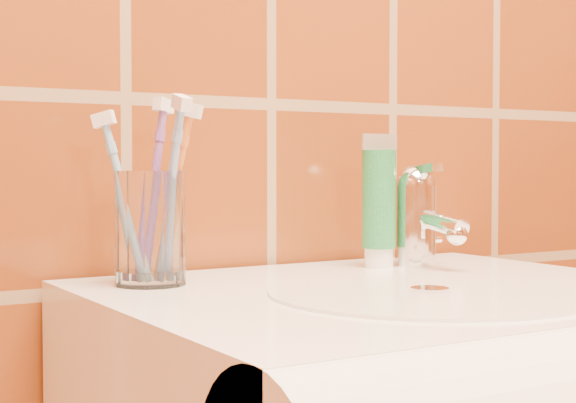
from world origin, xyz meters
TOP-DOWN VIEW (x-y plane):
  - glass_tumbler at (-0.20, 1.10)m, footprint 0.09×0.09m
  - toothpaste_tube at (0.09, 1.10)m, footprint 0.04×0.04m
  - faucet at (0.14, 1.09)m, footprint 0.05×0.11m
  - toothbrush_0 at (-0.18, 1.09)m, footprint 0.10×0.11m
  - toothbrush_1 at (-0.19, 1.08)m, footprint 0.04×0.12m
  - toothbrush_2 at (-0.19, 1.12)m, footprint 0.09×0.08m
  - toothbrush_3 at (-0.22, 1.11)m, footprint 0.11×0.11m

SIDE VIEW (x-z plane):
  - glass_tumbler at x=-0.20m, z-range 0.85..0.96m
  - faucet at x=0.14m, z-range 0.85..0.97m
  - toothpaste_tube at x=0.09m, z-range 0.85..1.00m
  - toothbrush_3 at x=-0.22m, z-range 0.84..1.03m
  - toothbrush_0 at x=-0.18m, z-range 0.84..1.04m
  - toothbrush_1 at x=-0.19m, z-range 0.84..1.04m
  - toothbrush_2 at x=-0.19m, z-range 0.84..1.04m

